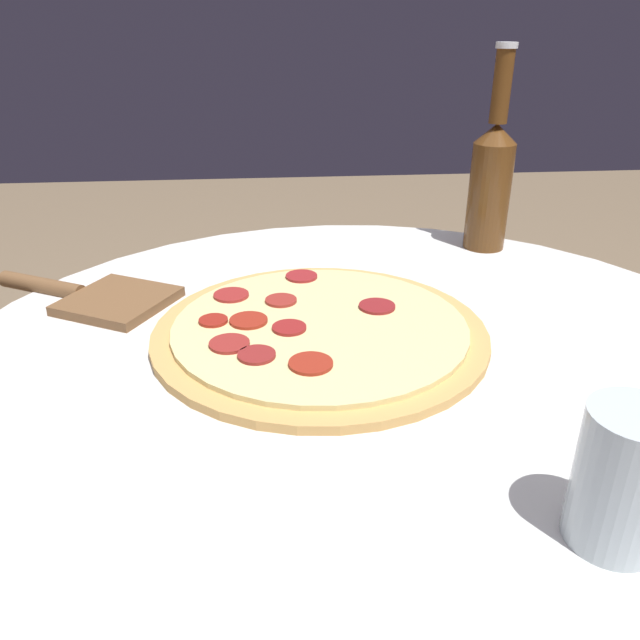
{
  "coord_description": "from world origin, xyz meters",
  "views": [
    {
      "loc": [
        -0.1,
        -0.56,
        1.06
      ],
      "look_at": [
        -0.05,
        0.05,
        0.76
      ],
      "focal_mm": 35.0,
      "sensor_mm": 36.0,
      "label": 1
    }
  ],
  "objects_px": {
    "beer_bottle": "(491,179)",
    "drinking_glass": "(623,478)",
    "pizza": "(319,330)",
    "pizza_paddle": "(96,297)"
  },
  "relations": [
    {
      "from": "pizza_paddle",
      "to": "drinking_glass",
      "type": "distance_m",
      "value": 0.62
    },
    {
      "from": "pizza_paddle",
      "to": "drinking_glass",
      "type": "xyz_separation_m",
      "value": [
        0.44,
        -0.43,
        0.04
      ]
    },
    {
      "from": "drinking_glass",
      "to": "pizza_paddle",
      "type": "bearing_deg",
      "value": 135.24
    },
    {
      "from": "pizza",
      "to": "pizza_paddle",
      "type": "distance_m",
      "value": 0.29
    },
    {
      "from": "beer_bottle",
      "to": "drinking_glass",
      "type": "distance_m",
      "value": 0.6
    },
    {
      "from": "pizza",
      "to": "beer_bottle",
      "type": "bearing_deg",
      "value": 44.56
    },
    {
      "from": "beer_bottle",
      "to": "pizza_paddle",
      "type": "relative_size",
      "value": 1.17
    },
    {
      "from": "beer_bottle",
      "to": "drinking_glass",
      "type": "relative_size",
      "value": 2.87
    },
    {
      "from": "pizza_paddle",
      "to": "drinking_glass",
      "type": "relative_size",
      "value": 2.46
    },
    {
      "from": "pizza",
      "to": "pizza_paddle",
      "type": "bearing_deg",
      "value": 155.83
    }
  ]
}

